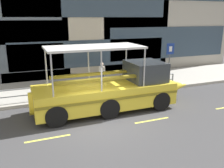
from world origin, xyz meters
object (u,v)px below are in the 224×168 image
object	(u,v)px
parking_sign	(170,56)
pedestrian_near_bow	(139,70)
pedestrian_mid_left	(102,72)
duck_tour_boat	(114,90)

from	to	relation	value
parking_sign	pedestrian_near_bow	distance (m)	2.37
parking_sign	pedestrian_near_bow	bearing A→B (deg)	168.94
pedestrian_near_bow	pedestrian_mid_left	bearing A→B (deg)	174.26
parking_sign	pedestrian_mid_left	xyz separation A→B (m)	(-4.85, 0.69, -0.89)
pedestrian_mid_left	pedestrian_near_bow	bearing A→B (deg)	-5.74
duck_tour_boat	pedestrian_mid_left	distance (m)	3.81
duck_tour_boat	pedestrian_mid_left	bearing A→B (deg)	80.31
pedestrian_near_bow	duck_tour_boat	bearing A→B (deg)	-133.71
parking_sign	duck_tour_boat	xyz separation A→B (m)	(-5.49, -3.06, -0.99)
parking_sign	duck_tour_boat	world-z (taller)	duck_tour_boat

